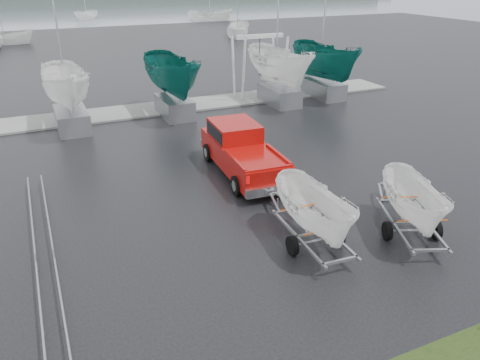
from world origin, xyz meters
TOP-DOWN VIEW (x-y plane):
  - ground_plane at (0.00, 0.00)m, footprint 120.00×120.00m
  - lake at (0.00, 100.00)m, footprint 300.00×300.00m
  - dock at (0.00, 13.00)m, footprint 30.00×3.00m
  - pickup_truck at (-0.85, 2.16)m, footprint 2.48×6.01m
  - trailer_hitched at (-1.28, -4.27)m, footprint 1.82×3.67m
  - trailer_parked at (1.95, -5.03)m, footprint 2.46×3.78m
  - boat_hoist at (5.45, 13.00)m, footprint 3.30×2.18m
  - keelboat_0 at (-6.78, 11.00)m, footprint 2.35×3.20m
  - keelboat_1 at (-1.00, 11.20)m, footprint 2.49×3.20m
  - keelboat_2 at (5.89, 11.00)m, footprint 2.53×3.20m
  - keelboat_3 at (9.46, 11.30)m, footprint 2.52×3.20m
  - mast_rack_0 at (-9.00, 1.00)m, footprint 0.56×6.50m
  - mast_rack_1 at (-9.00, -5.00)m, footprint 0.56×6.50m
  - moored_boat_1 at (-10.25, 46.78)m, footprint 3.19×3.15m
  - moored_boat_2 at (16.78, 41.81)m, footprint 3.69×3.72m
  - moored_boat_3 at (20.68, 61.72)m, footprint 3.85×3.82m
  - moored_boat_5 at (2.24, 71.93)m, footprint 3.32×3.33m

SIDE VIEW (x-z plane):
  - lake at x=0.00m, z-range -0.01..-0.01m
  - ground_plane at x=0.00m, z-range 0.00..0.00m
  - moored_boat_3 at x=20.68m, z-range -5.86..5.86m
  - moored_boat_2 at x=16.78m, z-range -5.78..5.78m
  - moored_boat_1 at x=-10.25m, z-range -5.65..5.66m
  - moored_boat_5 at x=2.24m, z-range -5.55..5.56m
  - dock at x=0.00m, z-range -0.01..0.11m
  - mast_rack_0 at x=-9.00m, z-range 0.32..0.38m
  - mast_rack_1 at x=-9.00m, z-range 0.32..0.38m
  - pickup_truck at x=-0.85m, z-range 0.04..2.00m
  - trailer_parked at x=1.95m, z-range 0.20..4.59m
  - trailer_hitched at x=-1.28m, z-range 0.20..4.73m
  - boat_hoist at x=5.45m, z-range 0.61..4.73m
  - keelboat_0 at x=-6.78m, z-range -1.54..8.97m
  - keelboat_1 at x=-1.00m, z-range 0.10..7.82m
  - keelboat_3 at x=9.46m, z-range -1.34..9.35m
  - keelboat_2 at x=5.89m, z-range -1.32..9.38m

